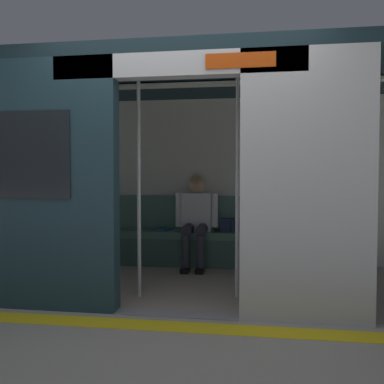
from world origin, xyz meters
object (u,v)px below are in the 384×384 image
Objects in this scene: handbag at (231,225)px; grab_pole_far at (237,185)px; train_car at (189,145)px; person_seated at (196,215)px; grab_pole_door at (139,185)px; bench_seat at (207,240)px; book at (164,229)px.

grab_pole_far reaches higher than handbag.
handbag is (-0.39, -0.95, -0.98)m from train_car.
train_car is 5.42× the size of person_seated.
train_car reaches higher than grab_pole_door.
book is at bearing -3.57° from bench_seat.
handbag is at bearing -167.19° from person_seated.
person_seated is 0.54× the size of grab_pole_door.
grab_pole_far is at bearing 114.16° from person_seated.
handbag is 1.56m from grab_pole_far.
grab_pole_far is at bearing -172.63° from grab_pole_door.
book is at bearing -86.04° from grab_pole_door.
bench_seat is 0.37m from handbag.
grab_pole_door is at bearing 72.73° from bench_seat.
book is at bearing -53.71° from grab_pole_far.
bench_seat is 0.59m from book.
grab_pole_far reaches higher than bench_seat.
book is at bearing -62.02° from train_car.
train_car is at bearing 67.57° from handbag.
train_car reaches higher than handbag.
bench_seat is 1.65m from grab_pole_far.
grab_pole_door reaches higher than book.
grab_pole_door reaches higher than handbag.
person_seated reaches higher than book.
grab_pole_far is (-0.55, 0.50, -0.43)m from train_car.
grab_pole_door is (-0.11, 1.56, 0.63)m from book.
book is 1.89m from grab_pole_far.
bench_seat is at bearing 8.76° from handbag.
train_car is 29.09× the size of book.
grab_pole_far is at bearing 138.22° from train_car.
grab_pole_door reaches higher than bench_seat.
bench_seat is 1.12× the size of grab_pole_door.
train_car is 1.20m from person_seated.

